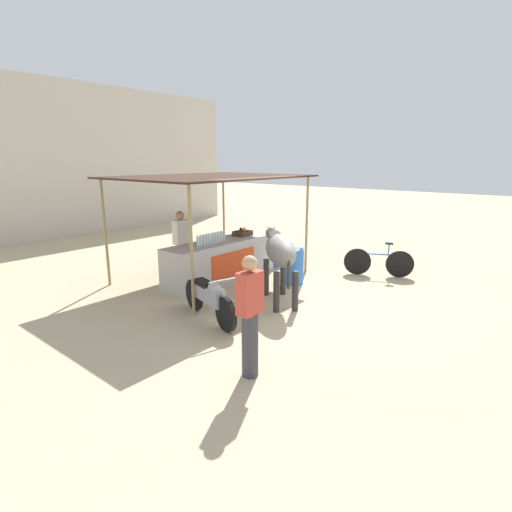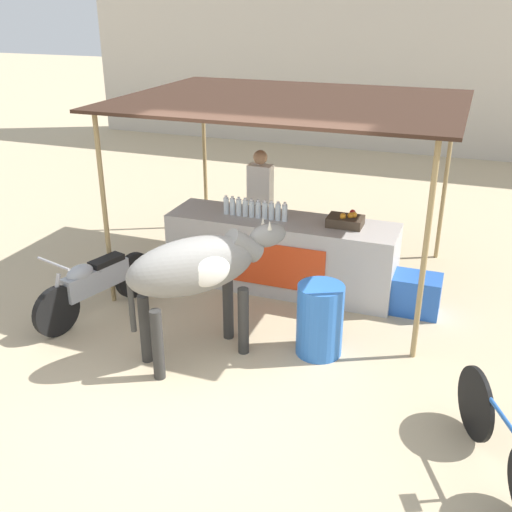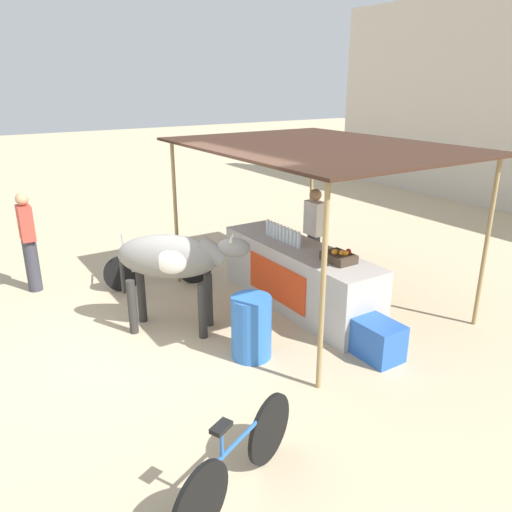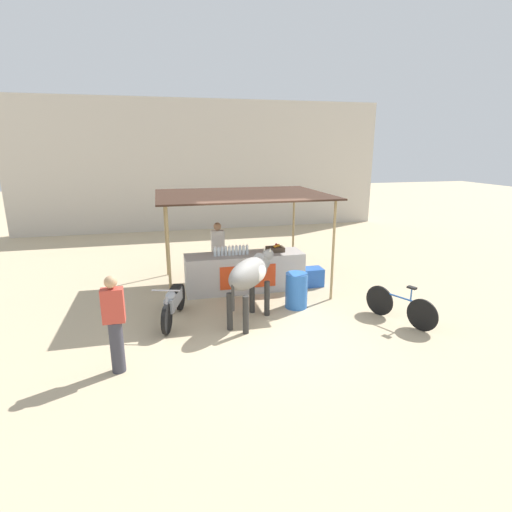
# 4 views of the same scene
# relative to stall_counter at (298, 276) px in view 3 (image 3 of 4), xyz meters

# --- Properties ---
(ground_plane) EXTENTS (60.00, 60.00, 0.00)m
(ground_plane) POSITION_rel_stall_counter_xyz_m (0.00, -2.20, -0.48)
(ground_plane) COLOR tan
(stall_counter) EXTENTS (3.00, 0.82, 0.96)m
(stall_counter) POSITION_rel_stall_counter_xyz_m (0.00, 0.00, 0.00)
(stall_counter) COLOR #B2ADA8
(stall_counter) RESTS_ON ground
(stall_awning) EXTENTS (4.20, 3.20, 2.44)m
(stall_awning) POSITION_rel_stall_counter_xyz_m (0.00, 0.30, 1.87)
(stall_awning) COLOR #382319
(stall_awning) RESTS_ON ground
(water_bottle_row) EXTENTS (0.88, 0.07, 0.25)m
(water_bottle_row) POSITION_rel_stall_counter_xyz_m (-0.35, -0.05, 0.59)
(water_bottle_row) COLOR silver
(water_bottle_row) RESTS_ON stall_counter
(fruit_crate) EXTENTS (0.44, 0.32, 0.18)m
(fruit_crate) POSITION_rel_stall_counter_xyz_m (0.82, 0.05, 0.55)
(fruit_crate) COLOR #3F3326
(fruit_crate) RESTS_ON stall_counter
(vendor_behind_counter) EXTENTS (0.34, 0.22, 1.65)m
(vendor_behind_counter) POSITION_rel_stall_counter_xyz_m (-0.57, 0.75, 0.37)
(vendor_behind_counter) COLOR #383842
(vendor_behind_counter) RESTS_ON ground
(cooler_box) EXTENTS (0.60, 0.44, 0.48)m
(cooler_box) POSITION_rel_stall_counter_xyz_m (1.78, -0.10, -0.24)
(cooler_box) COLOR blue
(cooler_box) RESTS_ON ground
(water_barrel) EXTENTS (0.50, 0.50, 0.81)m
(water_barrel) POSITION_rel_stall_counter_xyz_m (0.90, -1.42, -0.07)
(water_barrel) COLOR blue
(water_barrel) RESTS_ON ground
(cow) EXTENTS (1.46, 1.62, 1.44)m
(cow) POSITION_rel_stall_counter_xyz_m (-0.28, -1.91, 0.55)
(cow) COLOR gray
(cow) RESTS_ON ground
(motorcycle_parked) EXTENTS (0.71, 1.75, 0.90)m
(motorcycle_parked) POSITION_rel_stall_counter_xyz_m (-1.86, -1.53, -0.05)
(motorcycle_parked) COLOR black
(motorcycle_parked) RESTS_ON ground
(bicycle_leaning) EXTENTS (0.73, 1.52, 0.85)m
(bicycle_leaning) POSITION_rel_stall_counter_xyz_m (2.74, -2.71, -0.13)
(bicycle_leaning) COLOR black
(bicycle_leaning) RESTS_ON ground
(passerby_on_street) EXTENTS (0.34, 0.22, 1.65)m
(passerby_on_street) POSITION_rel_stall_counter_xyz_m (-2.83, -3.31, 0.37)
(passerby_on_street) COLOR #383842
(passerby_on_street) RESTS_ON ground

